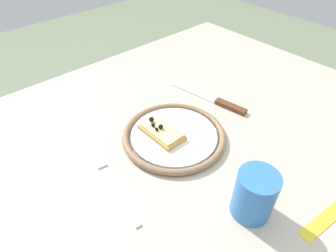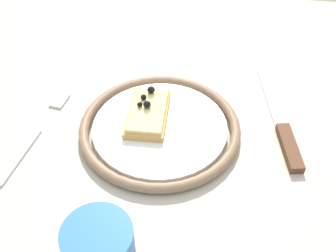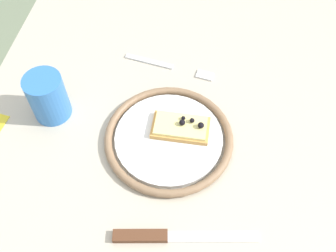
# 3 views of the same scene
# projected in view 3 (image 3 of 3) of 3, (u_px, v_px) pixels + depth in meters

# --- Properties ---
(dining_table) EXTENTS (1.12, 0.85, 0.75)m
(dining_table) POSITION_uv_depth(u_px,v_px,m) (178.00, 190.00, 0.79)
(dining_table) COLOR #BCB29E
(dining_table) RESTS_ON ground_plane
(plate) EXTENTS (0.25, 0.25, 0.02)m
(plate) POSITION_uv_depth(u_px,v_px,m) (169.00, 138.00, 0.74)
(plate) COLOR white
(plate) RESTS_ON dining_table
(pizza_slice_near) EXTENTS (0.06, 0.11, 0.03)m
(pizza_slice_near) POSITION_uv_depth(u_px,v_px,m) (181.00, 127.00, 0.74)
(pizza_slice_near) COLOR tan
(pizza_slice_near) RESTS_ON plate
(knife) EXTENTS (0.06, 0.24, 0.01)m
(knife) POSITION_uv_depth(u_px,v_px,m) (160.00, 236.00, 0.64)
(knife) COLOR silver
(knife) RESTS_ON dining_table
(fork) EXTENTS (0.05, 0.20, 0.00)m
(fork) POSITION_uv_depth(u_px,v_px,m) (170.00, 66.00, 0.85)
(fork) COLOR silver
(fork) RESTS_ON dining_table
(cup) EXTENTS (0.07, 0.07, 0.10)m
(cup) POSITION_uv_depth(u_px,v_px,m) (48.00, 97.00, 0.75)
(cup) COLOR #3372BF
(cup) RESTS_ON dining_table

